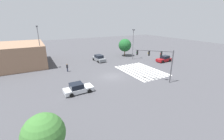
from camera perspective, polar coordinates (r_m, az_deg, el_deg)
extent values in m
plane|color=#47474C|center=(29.18, 0.00, -2.45)|extent=(128.91, 128.91, 0.00)
cube|color=silver|center=(35.15, 15.18, 0.59)|extent=(10.64, 0.60, 0.01)
cube|color=silver|center=(34.52, 14.03, 0.36)|extent=(10.64, 0.60, 0.01)
cube|color=silver|center=(33.91, 12.84, 0.12)|extent=(10.64, 0.60, 0.01)
cube|color=silver|center=(33.31, 11.61, -0.13)|extent=(10.64, 0.60, 0.01)
cube|color=silver|center=(32.73, 10.34, -0.38)|extent=(10.64, 0.60, 0.01)
cube|color=silver|center=(32.16, 9.01, -0.65)|extent=(10.64, 0.60, 0.01)
cube|color=silver|center=(31.61, 7.64, -0.92)|extent=(10.64, 0.60, 0.01)
cube|color=silver|center=(31.09, 6.23, -1.21)|extent=(10.64, 0.60, 0.01)
cylinder|color=#47474C|center=(27.38, 21.72, 1.08)|extent=(0.18, 0.18, 5.71)
cylinder|color=#47474C|center=(26.61, 15.71, 7.04)|extent=(4.47, 4.47, 0.12)
cube|color=black|center=(26.73, 18.28, 5.81)|extent=(0.40, 0.40, 0.84)
sphere|color=red|center=(26.72, 17.94, 5.84)|extent=(0.16, 0.16, 0.16)
cube|color=black|center=(26.72, 13.95, 6.20)|extent=(0.40, 0.40, 0.84)
sphere|color=gold|center=(26.73, 13.61, 6.23)|extent=(0.16, 0.16, 0.16)
cube|color=black|center=(26.87, 9.64, 6.55)|extent=(0.40, 0.40, 0.84)
sphere|color=green|center=(26.89, 9.30, 6.58)|extent=(0.16, 0.16, 0.16)
cube|color=maroon|center=(41.62, 19.10, 3.72)|extent=(1.91, 4.22, 0.66)
cube|color=black|center=(41.73, 19.52, 4.70)|extent=(1.66, 2.06, 0.73)
cylinder|color=black|center=(40.14, 18.84, 2.97)|extent=(0.25, 0.71, 0.70)
cylinder|color=black|center=(41.28, 16.96, 3.58)|extent=(0.25, 0.71, 0.70)
cylinder|color=black|center=(42.10, 21.15, 3.41)|extent=(0.25, 0.71, 0.70)
cylinder|color=black|center=(43.19, 19.30, 3.98)|extent=(0.25, 0.71, 0.70)
cube|color=gray|center=(40.14, -5.00, 4.18)|extent=(4.75, 2.08, 0.74)
cube|color=black|center=(39.91, -4.99, 5.20)|extent=(2.34, 1.78, 0.76)
cylinder|color=black|center=(41.08, -7.09, 4.11)|extent=(0.61, 0.25, 0.60)
cylinder|color=black|center=(41.86, -4.72, 4.46)|extent=(0.61, 0.25, 0.60)
cylinder|color=black|center=(38.54, -5.29, 3.20)|extent=(0.61, 0.25, 0.60)
cylinder|color=black|center=(39.38, -2.81, 3.59)|extent=(0.61, 0.25, 0.60)
cube|color=silver|center=(23.34, -12.60, -7.27)|extent=(2.01, 4.40, 0.62)
cube|color=black|center=(22.98, -13.43, -5.88)|extent=(1.76, 1.88, 0.74)
cylinder|color=black|center=(24.62, -10.30, -6.14)|extent=(0.24, 0.61, 0.61)
cylinder|color=black|center=(22.97, -8.59, -7.92)|extent=(0.24, 0.61, 0.61)
cylinder|color=black|center=(23.96, -16.39, -7.35)|extent=(0.24, 0.61, 0.61)
cylinder|color=black|center=(22.26, -15.11, -9.30)|extent=(0.24, 0.61, 0.61)
cube|color=#937056|center=(42.11, -33.58, 4.69)|extent=(13.46, 13.46, 5.18)
cylinder|color=#232842|center=(33.20, -16.53, 0.17)|extent=(0.14, 0.14, 0.84)
cylinder|color=#232842|center=(33.08, -16.68, 0.08)|extent=(0.14, 0.14, 0.84)
cube|color=black|center=(32.92, -16.73, 1.36)|extent=(0.41, 0.41, 0.66)
sphere|color=#8C6647|center=(32.80, -16.80, 2.10)|extent=(0.23, 0.23, 0.23)
cylinder|color=slate|center=(35.96, -25.68, 7.31)|extent=(0.16, 0.16, 9.13)
cube|color=#333338|center=(35.49, -26.76, 14.68)|extent=(0.80, 0.36, 0.20)
cylinder|color=slate|center=(41.77, 7.96, 9.40)|extent=(0.16, 0.16, 7.86)
cube|color=#333338|center=(41.33, 8.22, 14.92)|extent=(0.80, 0.36, 0.20)
sphere|color=#3D7533|center=(12.35, -24.56, -21.36)|extent=(2.99, 2.99, 2.99)
cylinder|color=brown|center=(46.02, 4.85, 6.41)|extent=(0.26, 0.26, 1.63)
sphere|color=#1E5B28|center=(45.57, 4.93, 9.39)|extent=(3.80, 3.80, 3.80)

